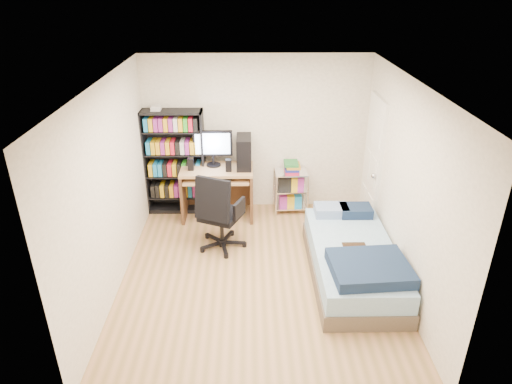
{
  "coord_description": "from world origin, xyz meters",
  "views": [
    {
      "loc": [
        -0.1,
        -4.89,
        3.57
      ],
      "look_at": [
        -0.02,
        0.4,
        1.01
      ],
      "focal_mm": 32.0,
      "sensor_mm": 36.0,
      "label": 1
    }
  ],
  "objects_px": {
    "media_shelf": "(175,161)",
    "office_chair": "(220,225)",
    "computer_desk": "(224,171)",
    "bed": "(353,260)"
  },
  "relations": [
    {
      "from": "computer_desk",
      "to": "office_chair",
      "type": "xyz_separation_m",
      "value": [
        -0.02,
        -1.0,
        -0.39
      ]
    },
    {
      "from": "office_chair",
      "to": "media_shelf",
      "type": "bearing_deg",
      "value": 147.16
    },
    {
      "from": "media_shelf",
      "to": "bed",
      "type": "xyz_separation_m",
      "value": [
        2.5,
        -1.9,
        -0.61
      ]
    },
    {
      "from": "computer_desk",
      "to": "bed",
      "type": "height_order",
      "value": "computer_desk"
    },
    {
      "from": "media_shelf",
      "to": "office_chair",
      "type": "bearing_deg",
      "value": -56.72
    },
    {
      "from": "office_chair",
      "to": "computer_desk",
      "type": "bearing_deg",
      "value": 112.52
    },
    {
      "from": "office_chair",
      "to": "bed",
      "type": "bearing_deg",
      "value": 1.14
    },
    {
      "from": "media_shelf",
      "to": "computer_desk",
      "type": "bearing_deg",
      "value": -12.12
    },
    {
      "from": "office_chair",
      "to": "bed",
      "type": "height_order",
      "value": "office_chair"
    },
    {
      "from": "computer_desk",
      "to": "office_chair",
      "type": "relative_size",
      "value": 1.22
    }
  ]
}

